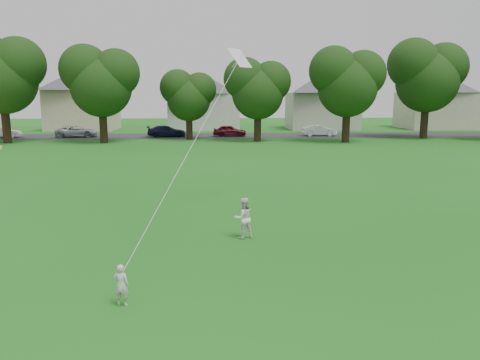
{
  "coord_description": "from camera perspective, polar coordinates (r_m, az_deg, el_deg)",
  "views": [
    {
      "loc": [
        1.19,
        -11.53,
        4.83
      ],
      "look_at": [
        1.97,
        2.0,
        2.3
      ],
      "focal_mm": 35.0,
      "sensor_mm": 36.0,
      "label": 1
    }
  ],
  "objects": [
    {
      "name": "parked_cars",
      "position": [
        53.57,
        -13.68,
        5.78
      ],
      "size": [
        46.8,
        2.65,
        1.27
      ],
      "color": "black",
      "rests_on": "ground"
    },
    {
      "name": "street",
      "position": [
        53.76,
        -4.56,
        5.4
      ],
      "size": [
        90.0,
        7.0,
        0.01
      ],
      "primitive_type": "cube",
      "color": "#2D2D30",
      "rests_on": "ground"
    },
    {
      "name": "ground",
      "position": [
        12.56,
        -8.68,
        -12.18
      ],
      "size": [
        160.0,
        160.0,
        0.0
      ],
      "primitive_type": "plane",
      "color": "#175713",
      "rests_on": "ground"
    },
    {
      "name": "house_row",
      "position": [
        63.56,
        -5.11,
        10.56
      ],
      "size": [
        77.72,
        14.17,
        10.05
      ],
      "color": "silver",
      "rests_on": "ground"
    },
    {
      "name": "tree_row",
      "position": [
        47.34,
        -1.07,
        12.41
      ],
      "size": [
        79.31,
        9.61,
        10.82
      ],
      "color": "black",
      "rests_on": "ground"
    },
    {
      "name": "older_boy",
      "position": [
        15.73,
        0.4,
        -4.65
      ],
      "size": [
        0.82,
        0.73,
        1.4
      ],
      "primitive_type": "imported",
      "rotation": [
        0.0,
        0.0,
        3.5
      ],
      "color": "white",
      "rests_on": "ground"
    },
    {
      "name": "kite",
      "position": [
        15.2,
        -5.18,
        5.48
      ],
      "size": [
        2.26,
        5.54,
        11.75
      ],
      "color": "white",
      "rests_on": "ground"
    },
    {
      "name": "toddler",
      "position": [
        11.31,
        -14.28,
        -12.3
      ],
      "size": [
        0.41,
        0.31,
        1.0
      ],
      "primitive_type": "imported",
      "rotation": [
        0.0,
        0.0,
        2.93
      ],
      "color": "silver",
      "rests_on": "ground"
    }
  ]
}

